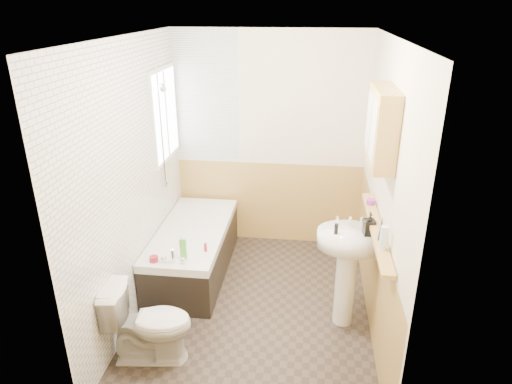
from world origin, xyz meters
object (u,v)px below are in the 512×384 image
(bathtub, at_px, (193,249))
(pine_shelf, at_px, (376,229))
(toilet, at_px, (149,323))
(sink, at_px, (347,258))
(medicine_cabinet, at_px, (382,127))

(bathtub, height_order, pine_shelf, pine_shelf)
(toilet, bearing_deg, sink, -73.72)
(sink, bearing_deg, medicine_cabinet, -5.27)
(bathtub, height_order, toilet, toilet)
(toilet, xyz_separation_m, pine_shelf, (1.80, 0.55, 0.69))
(sink, height_order, medicine_cabinet, medicine_cabinet)
(sink, distance_m, medicine_cabinet, 1.20)
(sink, height_order, pine_shelf, sink)
(bathtub, bearing_deg, pine_shelf, -23.61)
(bathtub, bearing_deg, medicine_cabinet, -20.41)
(toilet, distance_m, pine_shelf, 2.00)
(bathtub, relative_size, toilet, 2.27)
(bathtub, distance_m, toilet, 1.32)
(toilet, distance_m, medicine_cabinet, 2.43)
(toilet, relative_size, sink, 0.66)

